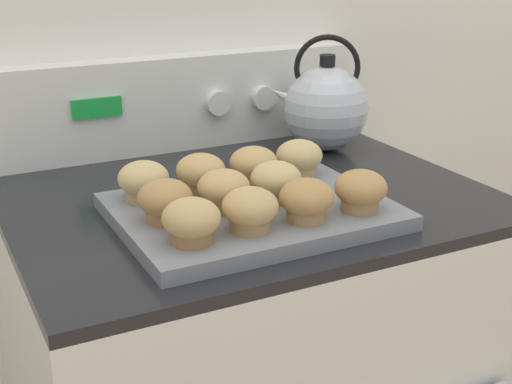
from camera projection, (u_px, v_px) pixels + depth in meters
control_panel at (179, 102)px, 1.33m from camera, size 0.72×0.07×0.17m
muffin_pan at (252, 211)px, 1.02m from camera, size 0.38×0.29×0.02m
muffin_r0_c0 at (191, 221)px, 0.88m from camera, size 0.07×0.07×0.06m
muffin_r0_c1 at (250, 209)px, 0.92m from camera, size 0.07×0.07×0.06m
muffin_r0_c2 at (307, 200)px, 0.95m from camera, size 0.07×0.07×0.06m
muffin_r0_c3 at (361, 190)px, 0.98m from camera, size 0.07×0.07×0.06m
muffin_r1_c0 at (165, 201)px, 0.95m from camera, size 0.07×0.07×0.06m
muffin_r1_c1 at (224, 190)px, 0.99m from camera, size 0.07×0.07×0.06m
muffin_r1_c2 at (277, 181)px, 1.02m from camera, size 0.07×0.07×0.06m
muffin_r2_c0 at (144, 181)px, 1.02m from camera, size 0.07×0.07×0.06m
muffin_r2_c1 at (201, 173)px, 1.06m from camera, size 0.07×0.07×0.06m
muffin_r2_c2 at (254, 165)px, 1.09m from camera, size 0.07×0.07×0.06m
muffin_r2_c3 at (299, 158)px, 1.13m from camera, size 0.07×0.07×0.06m
tea_kettle at (325, 107)px, 1.32m from camera, size 0.19×0.16×0.22m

